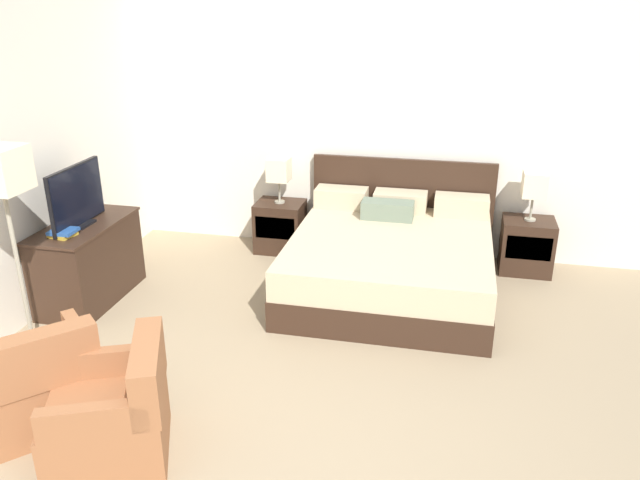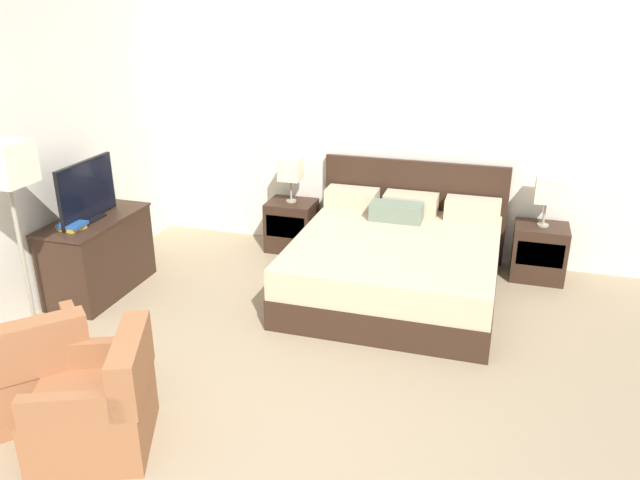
# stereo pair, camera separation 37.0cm
# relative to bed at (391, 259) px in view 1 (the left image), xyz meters

# --- Properties ---
(wall_back) EXTENTS (6.24, 0.06, 2.81)m
(wall_back) POSITION_rel_bed_xyz_m (-0.46, 1.02, 1.10)
(wall_back) COLOR silver
(wall_back) RESTS_ON ground
(wall_left) EXTENTS (0.06, 5.66, 2.81)m
(wall_left) POSITION_rel_bed_xyz_m (-3.01, -1.24, 1.10)
(wall_left) COLOR silver
(wall_left) RESTS_ON ground
(bed) EXTENTS (1.92, 2.02, 1.05)m
(bed) POSITION_rel_bed_xyz_m (0.00, 0.00, 0.00)
(bed) COLOR #332116
(bed) RESTS_ON ground
(nightstand_left) EXTENTS (0.51, 0.42, 0.55)m
(nightstand_left) POSITION_rel_bed_xyz_m (-1.30, 0.72, -0.03)
(nightstand_left) COLOR #332116
(nightstand_left) RESTS_ON ground
(nightstand_right) EXTENTS (0.51, 0.42, 0.55)m
(nightstand_right) POSITION_rel_bed_xyz_m (1.30, 0.72, -0.03)
(nightstand_right) COLOR #332116
(nightstand_right) RESTS_ON ground
(table_lamp_left) EXTENTS (0.23, 0.23, 0.49)m
(table_lamp_left) POSITION_rel_bed_xyz_m (-1.30, 0.72, 0.61)
(table_lamp_left) COLOR gray
(table_lamp_left) RESTS_ON nightstand_left
(table_lamp_right) EXTENTS (0.23, 0.23, 0.49)m
(table_lamp_right) POSITION_rel_bed_xyz_m (1.30, 0.72, 0.61)
(table_lamp_right) COLOR gray
(table_lamp_right) RESTS_ON nightstand_right
(dresser) EXTENTS (0.54, 1.11, 0.74)m
(dresser) POSITION_rel_bed_xyz_m (-2.69, -0.81, 0.08)
(dresser) COLOR #332116
(dresser) RESTS_ON ground
(tv) EXTENTS (0.18, 0.75, 0.54)m
(tv) POSITION_rel_bed_xyz_m (-2.68, -0.84, 0.70)
(tv) COLOR black
(tv) RESTS_ON dresser
(book_red_cover) EXTENTS (0.21, 0.20, 0.03)m
(book_red_cover) POSITION_rel_bed_xyz_m (-2.68, -1.12, 0.45)
(book_red_cover) COLOR gold
(book_red_cover) RESTS_ON dresser
(book_blue_cover) EXTENTS (0.21, 0.20, 0.03)m
(book_blue_cover) POSITION_rel_bed_xyz_m (-2.67, -1.12, 0.48)
(book_blue_cover) COLOR #234C8E
(book_blue_cover) RESTS_ON book_red_cover
(armchair_by_window) EXTENTS (0.97, 0.97, 0.76)m
(armchair_by_window) POSITION_rel_bed_xyz_m (-2.02, -2.48, -0.02)
(armchair_by_window) COLOR #935B38
(armchair_by_window) RESTS_ON ground
(armchair_companion) EXTENTS (0.90, 0.90, 0.76)m
(armchair_companion) POSITION_rel_bed_xyz_m (-1.37, -2.69, -0.02)
(armchair_companion) COLOR #935B38
(armchair_companion) RESTS_ON ground
(floor_lamp) EXTENTS (0.32, 0.32, 1.69)m
(floor_lamp) POSITION_rel_bed_xyz_m (-2.54, -1.87, 1.12)
(floor_lamp) COLOR gray
(floor_lamp) RESTS_ON ground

